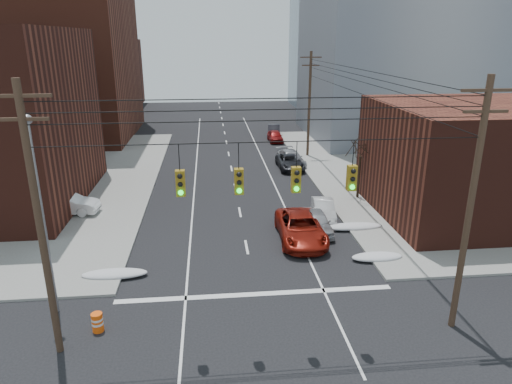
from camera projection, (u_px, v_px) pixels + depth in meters
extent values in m
cube|color=gray|center=(507.00, 168.00, 44.92)|extent=(40.00, 40.00, 0.15)
cube|color=#612B1E|center=(23.00, 14.00, 54.94)|extent=(24.00, 20.00, 30.00)
cube|color=#461D15|center=(74.00, 75.00, 82.12)|extent=(22.00, 18.00, 12.00)
cube|color=gray|center=(401.00, 36.00, 56.46)|extent=(22.00, 20.00, 25.00)
cube|color=gray|center=(353.00, 45.00, 81.63)|extent=(20.00, 18.00, 22.00)
cube|color=#461D15|center=(493.00, 160.00, 32.42)|extent=(16.00, 12.00, 8.00)
cylinder|color=#473323|center=(40.00, 228.00, 17.10)|extent=(0.28, 0.28, 11.00)
cube|color=#473323|center=(18.00, 96.00, 15.53)|extent=(2.20, 0.12, 0.12)
cube|color=#473323|center=(22.00, 119.00, 15.79)|extent=(1.80, 0.12, 0.12)
cylinder|color=#473323|center=(469.00, 211.00, 18.76)|extent=(0.28, 0.28, 11.00)
cube|color=#473323|center=(489.00, 90.00, 17.19)|extent=(2.20, 0.12, 0.12)
cube|color=#473323|center=(486.00, 111.00, 17.44)|extent=(1.80, 0.12, 0.12)
cylinder|color=#473323|center=(309.00, 106.00, 47.96)|extent=(0.28, 0.28, 11.00)
cube|color=#473323|center=(311.00, 57.00, 46.39)|extent=(2.20, 0.12, 0.12)
cube|color=#473323|center=(311.00, 65.00, 46.65)|extent=(1.80, 0.12, 0.12)
cylinder|color=black|center=(265.00, 142.00, 16.94)|extent=(17.00, 0.04, 0.04)
cylinder|color=black|center=(179.00, 157.00, 16.79)|extent=(0.03, 0.03, 1.00)
cube|color=olive|center=(181.00, 183.00, 17.11)|extent=(0.35, 0.30, 1.00)
sphere|color=black|center=(180.00, 176.00, 16.84)|extent=(0.20, 0.20, 0.20)
sphere|color=black|center=(180.00, 185.00, 16.95)|extent=(0.20, 0.20, 0.20)
sphere|color=#0CE526|center=(181.00, 193.00, 17.05)|extent=(0.20, 0.20, 0.20)
cylinder|color=black|center=(239.00, 156.00, 17.00)|extent=(0.03, 0.03, 1.00)
cube|color=olive|center=(239.00, 181.00, 17.32)|extent=(0.35, 0.30, 1.00)
sphere|color=black|center=(239.00, 175.00, 17.06)|extent=(0.20, 0.20, 0.20)
sphere|color=black|center=(239.00, 183.00, 17.16)|extent=(0.20, 0.20, 0.20)
sphere|color=#0CE526|center=(239.00, 191.00, 17.26)|extent=(0.20, 0.20, 0.20)
cylinder|color=black|center=(297.00, 154.00, 17.21)|extent=(0.03, 0.03, 1.00)
cube|color=olive|center=(296.00, 180.00, 17.54)|extent=(0.35, 0.30, 1.00)
sphere|color=black|center=(297.00, 173.00, 17.27)|extent=(0.20, 0.20, 0.20)
sphere|color=black|center=(297.00, 181.00, 17.38)|extent=(0.20, 0.20, 0.20)
sphere|color=#0CE526|center=(297.00, 189.00, 17.48)|extent=(0.20, 0.20, 0.20)
cylinder|color=black|center=(353.00, 153.00, 17.43)|extent=(0.03, 0.03, 1.00)
cube|color=olive|center=(352.00, 178.00, 17.75)|extent=(0.35, 0.30, 1.00)
sphere|color=black|center=(353.00, 171.00, 17.49)|extent=(0.20, 0.20, 0.20)
sphere|color=black|center=(353.00, 179.00, 17.59)|extent=(0.20, 0.20, 0.20)
sphere|color=#0CE526|center=(352.00, 187.00, 17.69)|extent=(0.20, 0.20, 0.20)
cylinder|color=gray|center=(43.00, 223.00, 20.15)|extent=(0.18, 0.18, 9.00)
sphere|color=gray|center=(27.00, 119.00, 18.68)|extent=(0.44, 0.44, 0.44)
cylinder|color=black|center=(359.00, 178.00, 36.09)|extent=(0.20, 0.20, 3.50)
cylinder|color=black|center=(365.00, 149.00, 35.49)|extent=(0.27, 0.82, 1.19)
cylinder|color=black|center=(361.00, 147.00, 35.87)|extent=(1.17, 0.54, 1.38)
cylinder|color=black|center=(353.00, 146.00, 35.96)|extent=(1.44, 1.00, 1.48)
cylinder|color=black|center=(356.00, 149.00, 35.36)|extent=(0.17, 0.84, 1.19)
cylinder|color=black|center=(357.00, 150.00, 34.88)|extent=(0.82, 0.99, 1.40)
cylinder|color=black|center=(365.00, 150.00, 34.51)|extent=(1.74, 0.21, 1.43)
cylinder|color=black|center=(366.00, 150.00, 35.16)|extent=(0.48, 0.73, 1.20)
ellipsoid|color=silver|center=(115.00, 274.00, 24.56)|extent=(3.50, 1.08, 0.42)
ellipsoid|color=silver|center=(377.00, 257.00, 26.47)|extent=(3.00, 1.08, 0.42)
ellipsoid|color=silver|center=(353.00, 227.00, 30.71)|extent=(4.00, 1.08, 0.42)
imported|color=maroon|center=(301.00, 228.00, 28.92)|extent=(2.91, 6.06, 1.67)
imported|color=#B1B1B6|center=(316.00, 222.00, 30.20)|extent=(1.74, 4.20, 1.42)
imported|color=silver|center=(323.00, 209.00, 32.54)|extent=(1.89, 4.16, 1.32)
imported|color=black|center=(290.00, 162.00, 44.83)|extent=(2.37, 5.02, 1.39)
imported|color=#A2A3A7|center=(291.00, 158.00, 46.03)|extent=(2.69, 5.31, 1.48)
imported|color=maroon|center=(275.00, 136.00, 56.55)|extent=(1.71, 4.11, 1.39)
imported|color=black|center=(274.00, 130.00, 60.02)|extent=(2.10, 4.53, 1.44)
imported|color=white|center=(67.00, 204.00, 32.91)|extent=(4.67, 2.01, 1.49)
imported|color=#BBBBC0|center=(66.00, 165.00, 43.43)|extent=(4.58, 2.36, 1.24)
imported|color=black|center=(6.00, 204.00, 32.88)|extent=(5.73, 3.26, 1.56)
imported|color=#A8A7AC|center=(35.00, 179.00, 39.08)|extent=(3.65, 1.51, 1.24)
cylinder|color=#FF560D|center=(97.00, 322.00, 19.98)|extent=(0.54, 0.54, 0.88)
cylinder|color=white|center=(97.00, 319.00, 19.93)|extent=(0.55, 0.55, 0.11)
cylinder|color=white|center=(98.00, 323.00, 20.00)|extent=(0.55, 0.55, 0.11)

